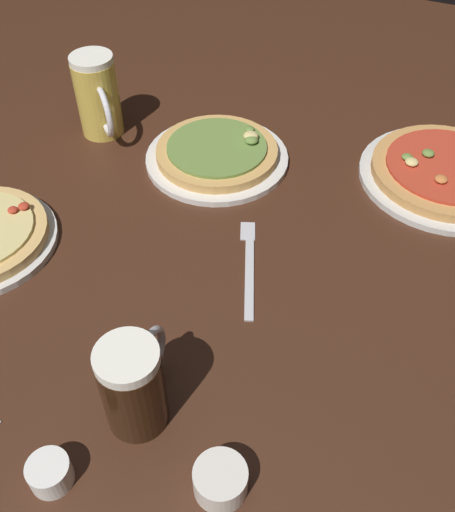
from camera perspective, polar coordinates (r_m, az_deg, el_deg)
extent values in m
cube|color=#3D2114|center=(0.96, 0.00, -1.45)|extent=(2.40, 2.40, 0.03)
ellipsoid|color=#B73823|center=(1.05, -20.46, 4.30)|extent=(0.02, 0.02, 0.01)
ellipsoid|color=#B73823|center=(1.05, -19.50, 4.67)|extent=(0.02, 0.02, 0.01)
cylinder|color=silver|center=(1.18, 20.65, 7.35)|extent=(0.32, 0.32, 0.01)
cylinder|color=tan|center=(1.17, 20.84, 7.92)|extent=(0.28, 0.28, 0.02)
cylinder|color=#B73823|center=(1.17, 20.99, 8.38)|extent=(0.23, 0.23, 0.01)
ellipsoid|color=olive|center=(1.15, 17.34, 9.32)|extent=(0.02, 0.02, 0.01)
ellipsoid|color=#DBC67A|center=(1.14, 17.75, 8.84)|extent=(0.02, 0.02, 0.01)
ellipsoid|color=olive|center=(1.17, 19.23, 9.58)|extent=(0.02, 0.02, 0.01)
ellipsoid|color=#C67038|center=(1.11, 20.36, 7.14)|extent=(0.02, 0.02, 0.01)
cylinder|color=silver|center=(1.16, -1.05, 9.63)|extent=(0.28, 0.28, 0.01)
cylinder|color=tan|center=(1.15, -1.06, 10.24)|extent=(0.24, 0.24, 0.02)
cylinder|color=olive|center=(1.14, -1.06, 10.73)|extent=(0.20, 0.20, 0.01)
ellipsoid|color=#DBC67A|center=(1.15, 2.32, 11.78)|extent=(0.03, 0.03, 0.01)
ellipsoid|color=olive|center=(1.14, 2.38, 11.38)|extent=(0.03, 0.03, 0.01)
ellipsoid|color=olive|center=(1.18, 2.22, 12.40)|extent=(0.02, 0.02, 0.01)
cylinder|color=gold|center=(1.23, -12.68, 14.97)|extent=(0.09, 0.09, 0.15)
cylinder|color=white|center=(1.19, -13.35, 18.40)|extent=(0.08, 0.08, 0.01)
torus|color=silver|center=(1.18, -12.04, 13.74)|extent=(0.08, 0.08, 0.10)
cylinder|color=black|center=(0.74, -9.27, -12.95)|extent=(0.08, 0.08, 0.13)
cylinder|color=white|center=(0.68, -9.97, -9.87)|extent=(0.08, 0.08, 0.01)
torus|color=silver|center=(0.76, -7.58, -9.82)|extent=(0.02, 0.08, 0.08)
cylinder|color=silver|center=(0.73, -0.70, -21.28)|extent=(0.07, 0.07, 0.04)
cylinder|color=white|center=(0.76, -17.14, -19.81)|extent=(0.05, 0.05, 0.04)
cube|color=silver|center=(0.93, 2.18, -1.98)|extent=(0.08, 0.17, 0.01)
cube|color=silver|center=(1.00, 2.23, 2.48)|extent=(0.04, 0.05, 0.00)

